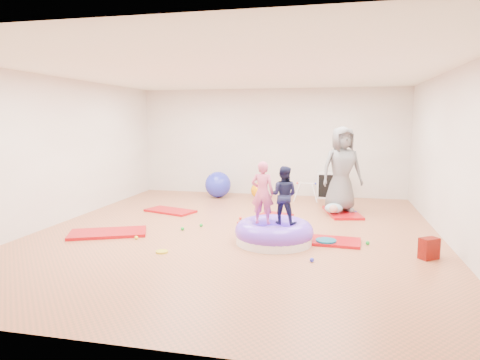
# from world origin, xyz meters

# --- Properties ---
(room) EXTENTS (7.01, 8.01, 2.81)m
(room) POSITION_xyz_m (0.00, 0.00, 1.40)
(room) COLOR #B86742
(room) RESTS_ON ground
(gym_mat_front_left) EXTENTS (1.45, 1.11, 0.05)m
(gym_mat_front_left) POSITION_xyz_m (-2.16, -0.65, 0.03)
(gym_mat_front_left) COLOR #A80710
(gym_mat_front_left) RESTS_ON ground
(gym_mat_mid_left) EXTENTS (1.19, 0.85, 0.04)m
(gym_mat_mid_left) POSITION_xyz_m (-1.79, 1.34, 0.02)
(gym_mat_mid_left) COLOR #A80710
(gym_mat_mid_left) RESTS_ON ground
(gym_mat_center_back) EXTENTS (0.99, 1.37, 0.05)m
(gym_mat_center_back) POSITION_xyz_m (0.38, 1.02, 0.03)
(gym_mat_center_back) COLOR #A80710
(gym_mat_center_back) RESTS_ON ground
(gym_mat_right) EXTENTS (1.17, 0.64, 0.05)m
(gym_mat_right) POSITION_xyz_m (1.56, -0.30, 0.02)
(gym_mat_right) COLOR #A80710
(gym_mat_right) RESTS_ON ground
(gym_mat_rear_right) EXTENTS (0.88, 1.34, 0.05)m
(gym_mat_rear_right) POSITION_xyz_m (1.87, 1.96, 0.03)
(gym_mat_rear_right) COLOR #A80710
(gym_mat_rear_right) RESTS_ON ground
(inflatable_cushion) EXTENTS (1.27, 1.27, 0.40)m
(inflatable_cushion) POSITION_xyz_m (0.75, -0.52, 0.16)
(inflatable_cushion) COLOR white
(inflatable_cushion) RESTS_ON ground
(child_pink) EXTENTS (0.38, 0.25, 1.02)m
(child_pink) POSITION_xyz_m (0.56, -0.54, 0.88)
(child_pink) COLOR #CB5277
(child_pink) RESTS_ON inflatable_cushion
(child_navy) EXTENTS (0.50, 0.41, 0.94)m
(child_navy) POSITION_xyz_m (0.89, -0.48, 0.84)
(child_navy) COLOR #141734
(child_navy) RESTS_ON inflatable_cushion
(adult_caregiver) EXTENTS (1.03, 0.86, 1.80)m
(adult_caregiver) POSITION_xyz_m (1.83, 2.02, 0.95)
(adult_caregiver) COLOR #5F5F5F
(adult_caregiver) RESTS_ON gym_mat_rear_right
(infant) EXTENTS (0.37, 0.37, 0.22)m
(infant) POSITION_xyz_m (1.68, 1.70, 0.16)
(infant) COLOR #9DC0CF
(infant) RESTS_ON gym_mat_rear_right
(ball_pit_balls) EXTENTS (3.82, 3.41, 0.06)m
(ball_pit_balls) POSITION_xyz_m (0.32, 0.15, 0.03)
(ball_pit_balls) COLOR green
(ball_pit_balls) RESTS_ON ground
(exercise_ball_blue) EXTENTS (0.67, 0.67, 0.67)m
(exercise_ball_blue) POSITION_xyz_m (-1.25, 3.28, 0.33)
(exercise_ball_blue) COLOR #262EC5
(exercise_ball_blue) RESTS_ON ground
(exercise_ball_orange) EXTENTS (0.40, 0.40, 0.40)m
(exercise_ball_orange) POSITION_xyz_m (-0.21, 3.43, 0.20)
(exercise_ball_orange) COLOR #FB9B00
(exercise_ball_orange) RESTS_ON ground
(infant_play_gym) EXTENTS (0.59, 0.56, 0.45)m
(infant_play_gym) POSITION_xyz_m (1.01, 3.26, 0.30)
(infant_play_gym) COLOR white
(infant_play_gym) RESTS_ON ground
(cube_shelf) EXTENTS (0.67, 0.33, 0.67)m
(cube_shelf) POSITION_xyz_m (1.58, 3.79, 0.33)
(cube_shelf) COLOR white
(cube_shelf) RESTS_ON ground
(balance_disc) EXTENTS (0.33, 0.33, 0.07)m
(balance_disc) POSITION_xyz_m (1.58, -0.41, 0.04)
(balance_disc) COLOR #095A77
(balance_disc) RESTS_ON ground
(backpack) EXTENTS (0.31, 0.29, 0.31)m
(backpack) POSITION_xyz_m (3.04, -0.84, 0.15)
(backpack) COLOR #B81104
(backpack) RESTS_ON ground
(yellow_toy) EXTENTS (0.19, 0.19, 0.03)m
(yellow_toy) POSITION_xyz_m (-0.83, -1.41, 0.01)
(yellow_toy) COLOR yellow
(yellow_toy) RESTS_ON ground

